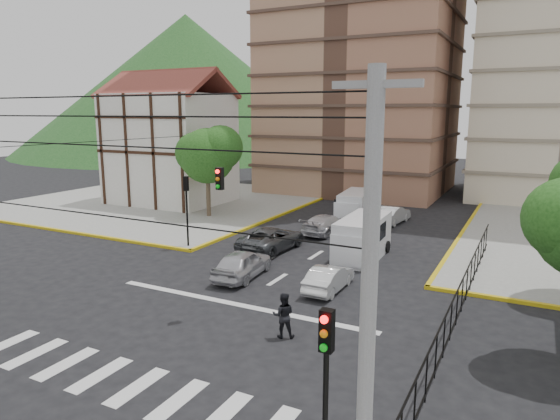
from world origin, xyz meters
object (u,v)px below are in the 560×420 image
Objects in this scene: pedestrian_crosswalk at (283,315)px; van_left_lane at (355,207)px; van_right_lane at (361,239)px; car_silver_front_left at (242,264)px; car_white_front_right at (329,278)px; traffic_light_nw at (187,199)px; traffic_light_se at (326,375)px.

van_left_lane is at bearing -102.93° from pedestrian_crosswalk.
van_right_lane is 1.04× the size of van_left_lane.
van_left_lane is 15.84m from car_silver_front_left.
pedestrian_crosswalk reaches higher than car_white_front_right.
traffic_light_nw is 1.01× the size of car_silver_front_left.
car_white_front_right is (0.29, -5.75, -0.56)m from van_right_lane.
van_right_lane reaches higher than van_left_lane.
van_left_lane is 21.53m from pedestrian_crosswalk.
traffic_light_nw is 0.85× the size of van_left_lane.
car_silver_front_left is at bearing -98.46° from van_left_lane.
traffic_light_nw is at bearing -167.20° from van_right_lane.
pedestrian_crosswalk is at bearing 93.61° from car_white_front_right.
pedestrian_crosswalk is at bearing 128.81° from car_silver_front_left.
traffic_light_nw is at bearing -124.16° from van_left_lane.
traffic_light_se is 1.18× the size of car_white_front_right.
van_left_lane reaches higher than car_silver_front_left.
traffic_light_nw is 14.34m from van_left_lane.
traffic_light_se is at bearing 122.94° from car_silver_front_left.
car_white_front_right is 2.13× the size of pedestrian_crosswalk.
van_right_lane is 1.25× the size of car_silver_front_left.
car_white_front_right is at bearing -88.88° from van_right_lane.
traffic_light_nw is 1.18× the size of car_white_front_right.
van_right_lane is 10.49m from van_left_lane.
car_white_front_right is at bearing 178.23° from car_silver_front_left.
traffic_light_se is 29.56m from van_left_lane.
traffic_light_se is 1.01× the size of car_silver_front_left.
car_white_front_right is (10.72, -3.04, -2.50)m from traffic_light_nw.
traffic_light_se is at bearing 111.26° from car_white_front_right.
traffic_light_se is at bearing -76.00° from van_right_lane.
car_silver_front_left is 4.71m from car_white_front_right.
van_right_lane is at bearing -87.09° from car_white_front_right.
car_silver_front_left is 2.47× the size of pedestrian_crosswalk.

